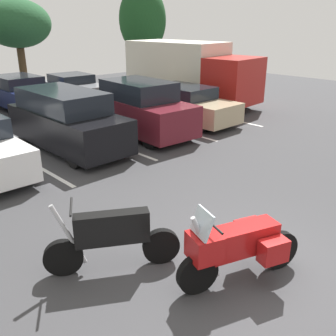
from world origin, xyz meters
name	(u,v)px	position (x,y,z in m)	size (l,w,h in m)	color
ground	(253,272)	(0.00, 0.00, -0.05)	(44.00, 44.00, 0.10)	#38383A
motorcycle_touring	(237,245)	(-0.43, 0.05, 0.64)	(2.11, 1.12, 1.38)	black
motorcycle_second	(112,237)	(-1.64, 1.65, 0.60)	(1.96, 1.27, 1.27)	black
parking_stripes	(30,162)	(-0.39, 7.48, 0.00)	(16.79, 4.97, 0.01)	silver
car_black	(67,120)	(1.10, 7.83, 0.92)	(1.81, 4.74, 1.86)	black
car_maroon	(141,109)	(3.87, 7.46, 0.93)	(2.10, 4.40, 1.91)	maroon
car_tan	(184,104)	(6.35, 7.74, 0.71)	(1.79, 4.63, 1.43)	tan
car_far_navy	(20,93)	(2.51, 14.60, 0.74)	(1.82, 4.44, 1.52)	navy
car_far_grey	(73,88)	(5.29, 14.58, 0.66)	(2.10, 4.32, 1.34)	slate
box_truck	(189,72)	(9.01, 9.99, 1.55)	(2.95, 6.77, 2.93)	#A51E19
tree_rear	(17,24)	(4.98, 19.59, 3.68)	(3.76, 3.76, 5.04)	#4C3823
tree_right	(143,20)	(13.34, 18.53, 3.90)	(3.22, 3.22, 6.16)	#4C3823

